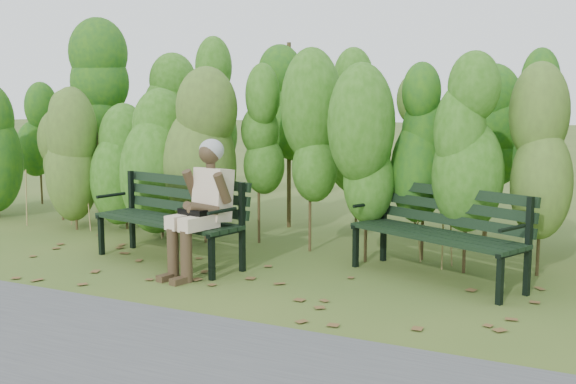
% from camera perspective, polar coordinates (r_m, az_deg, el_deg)
% --- Properties ---
extents(ground, '(80.00, 80.00, 0.00)m').
position_cam_1_polar(ground, '(5.74, -1.55, -7.87)').
color(ground, '#3D5921').
extents(footpath, '(60.00, 2.50, 0.01)m').
position_cam_1_polar(footpath, '(4.03, -16.69, -15.11)').
color(footpath, '#474749').
rests_on(footpath, ground).
extents(hedge_band, '(11.04, 1.67, 2.42)m').
position_cam_1_polar(hedge_band, '(7.24, 5.28, 5.46)').
color(hedge_band, '#47381E').
rests_on(hedge_band, ground).
extents(leaf_litter, '(5.80, 2.29, 0.01)m').
position_cam_1_polar(leaf_litter, '(5.51, -2.01, -8.52)').
color(leaf_litter, brown).
rests_on(leaf_litter, ground).
extents(bench_left, '(1.71, 0.87, 0.82)m').
position_cam_1_polar(bench_left, '(6.57, -9.61, -1.67)').
color(bench_left, black).
rests_on(bench_left, ground).
extents(bench_right, '(1.67, 1.12, 0.80)m').
position_cam_1_polar(bench_right, '(5.99, 12.88, -2.78)').
color(bench_right, black).
rests_on(bench_right, ground).
extents(seated_woman, '(0.51, 0.74, 1.21)m').
position_cam_1_polar(seated_woman, '(6.01, -7.23, -0.59)').
color(seated_woman, beige).
rests_on(seated_woman, ground).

